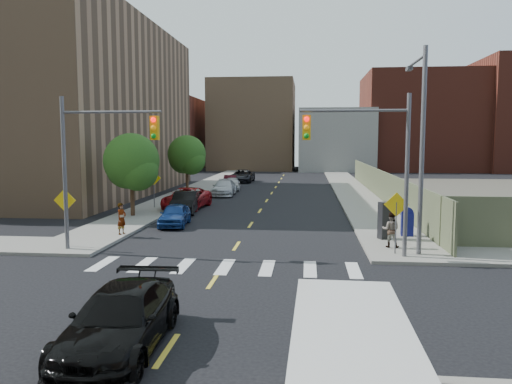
% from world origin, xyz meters
% --- Properties ---
extents(ground, '(160.00, 160.00, 0.00)m').
position_xyz_m(ground, '(0.00, 0.00, 0.00)').
color(ground, black).
rests_on(ground, ground).
extents(sidewalk_nw, '(3.50, 73.00, 0.15)m').
position_xyz_m(sidewalk_nw, '(-7.75, 41.50, 0.07)').
color(sidewalk_nw, gray).
rests_on(sidewalk_nw, ground).
extents(sidewalk_ne, '(3.50, 73.00, 0.15)m').
position_xyz_m(sidewalk_ne, '(7.75, 41.50, 0.07)').
color(sidewalk_ne, gray).
rests_on(sidewalk_ne, ground).
extents(fence_north, '(0.12, 44.00, 2.50)m').
position_xyz_m(fence_north, '(9.60, 28.00, 1.25)').
color(fence_north, '#575B3F').
rests_on(fence_north, ground).
extents(building_nw, '(22.00, 30.00, 16.00)m').
position_xyz_m(building_nw, '(-22.00, 30.00, 8.00)').
color(building_nw, '#8C6B4C').
rests_on(building_nw, ground).
extents(bg_bldg_west, '(14.00, 18.00, 12.00)m').
position_xyz_m(bg_bldg_west, '(-22.00, 70.00, 6.00)').
color(bg_bldg_west, '#592319').
rests_on(bg_bldg_west, ground).
extents(bg_bldg_midwest, '(14.00, 16.00, 15.00)m').
position_xyz_m(bg_bldg_midwest, '(-6.00, 72.00, 7.50)').
color(bg_bldg_midwest, '#8C6B4C').
rests_on(bg_bldg_midwest, ground).
extents(bg_bldg_center, '(12.00, 16.00, 10.00)m').
position_xyz_m(bg_bldg_center, '(8.00, 70.00, 5.00)').
color(bg_bldg_center, gray).
rests_on(bg_bldg_center, ground).
extents(bg_bldg_east, '(18.00, 18.00, 16.00)m').
position_xyz_m(bg_bldg_east, '(22.00, 72.00, 8.00)').
color(bg_bldg_east, '#592319').
rests_on(bg_bldg_east, ground).
extents(signal_nw, '(4.59, 0.30, 7.00)m').
position_xyz_m(signal_nw, '(-5.98, 6.00, 4.53)').
color(signal_nw, '#59595E').
rests_on(signal_nw, ground).
extents(signal_ne, '(4.59, 0.30, 7.00)m').
position_xyz_m(signal_ne, '(5.98, 6.00, 4.53)').
color(signal_ne, '#59595E').
rests_on(signal_ne, ground).
extents(streetlight_ne, '(0.25, 3.70, 9.00)m').
position_xyz_m(streetlight_ne, '(8.20, 6.90, 5.22)').
color(streetlight_ne, '#59595E').
rests_on(streetlight_ne, ground).
extents(warn_sign_nw, '(1.06, 0.06, 2.83)m').
position_xyz_m(warn_sign_nw, '(-7.80, 6.50, 1.99)').
color(warn_sign_nw, '#59595E').
rests_on(warn_sign_nw, ground).
extents(warn_sign_ne, '(1.06, 0.06, 2.83)m').
position_xyz_m(warn_sign_ne, '(7.20, 6.50, 1.99)').
color(warn_sign_ne, '#59595E').
rests_on(warn_sign_ne, ground).
extents(warn_sign_midwest, '(1.06, 0.06, 2.83)m').
position_xyz_m(warn_sign_midwest, '(-7.80, 20.00, 1.99)').
color(warn_sign_midwest, '#59595E').
rests_on(warn_sign_midwest, ground).
extents(tree_west_near, '(3.66, 3.64, 5.52)m').
position_xyz_m(tree_west_near, '(-8.00, 16.05, 3.48)').
color(tree_west_near, '#332114').
rests_on(tree_west_near, ground).
extents(tree_west_far, '(3.66, 3.64, 5.52)m').
position_xyz_m(tree_west_far, '(-8.00, 31.05, 3.48)').
color(tree_west_far, '#332114').
rests_on(tree_west_far, ground).
extents(parked_car_blue, '(1.87, 3.97, 1.31)m').
position_xyz_m(parked_car_blue, '(-4.44, 13.24, 0.66)').
color(parked_car_blue, navy).
rests_on(parked_car_blue, ground).
extents(parked_car_black, '(1.97, 4.64, 1.49)m').
position_xyz_m(parked_car_black, '(-5.07, 18.41, 0.74)').
color(parked_car_black, black).
rests_on(parked_car_black, ground).
extents(parked_car_red, '(2.99, 5.74, 1.54)m').
position_xyz_m(parked_car_red, '(-5.50, 20.56, 0.77)').
color(parked_car_red, '#9F0F16').
rests_on(parked_car_red, ground).
extents(parked_car_silver, '(2.09, 4.90, 1.41)m').
position_xyz_m(parked_car_silver, '(-4.20, 29.56, 0.70)').
color(parked_car_silver, '#B7BABF').
rests_on(parked_car_silver, ground).
extents(parked_car_white, '(1.96, 4.02, 1.32)m').
position_xyz_m(parked_car_white, '(-4.20, 34.53, 0.66)').
color(parked_car_white, silver).
rests_on(parked_car_white, ground).
extents(parked_car_maroon, '(1.59, 3.87, 1.25)m').
position_xyz_m(parked_car_maroon, '(-4.97, 38.06, 0.62)').
color(parked_car_maroon, '#390B13').
rests_on(parked_car_maroon, ground).
extents(parked_car_grey, '(2.68, 5.52, 1.51)m').
position_xyz_m(parked_car_grey, '(-4.41, 43.89, 0.76)').
color(parked_car_grey, black).
rests_on(parked_car_grey, ground).
extents(black_sedan, '(2.24, 5.19, 1.49)m').
position_xyz_m(black_sedan, '(-1.13, -4.05, 0.74)').
color(black_sedan, black).
rests_on(black_sedan, ground).
extents(cargo_van, '(2.10, 4.87, 2.21)m').
position_xyz_m(cargo_van, '(4.07, -7.41, 1.16)').
color(cargo_van, silver).
rests_on(cargo_van, ground).
extents(mailbox, '(0.63, 0.50, 1.48)m').
position_xyz_m(mailbox, '(8.51, 10.70, 0.87)').
color(mailbox, '#0F125A').
rests_on(mailbox, sidewalk_ne).
extents(payphone, '(0.69, 0.64, 1.85)m').
position_xyz_m(payphone, '(7.22, 9.77, 1.07)').
color(payphone, black).
rests_on(payphone, sidewalk_ne).
extents(pedestrian_west, '(0.56, 0.69, 1.65)m').
position_xyz_m(pedestrian_west, '(-6.30, 9.59, 0.97)').
color(pedestrian_west, gray).
rests_on(pedestrian_west, sidewalk_nw).
extents(pedestrian_east, '(0.92, 0.79, 1.64)m').
position_xyz_m(pedestrian_east, '(7.21, 7.78, 0.97)').
color(pedestrian_east, gray).
rests_on(pedestrian_east, sidewalk_ne).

